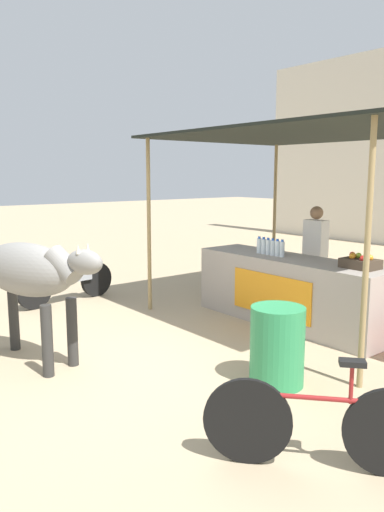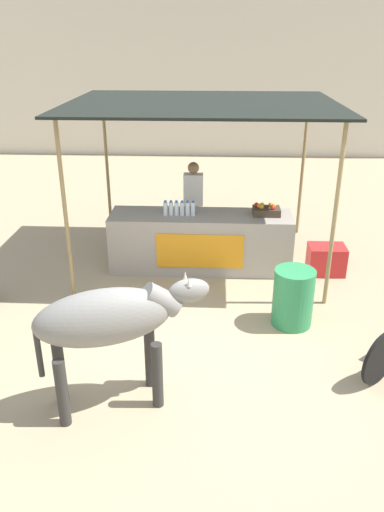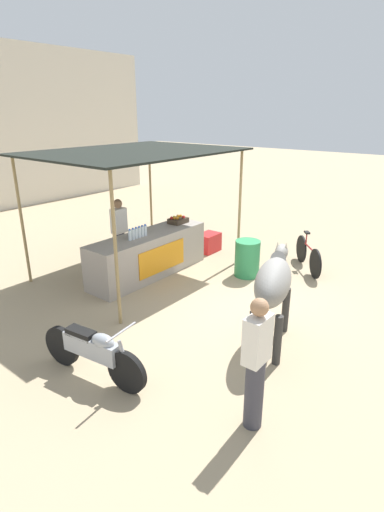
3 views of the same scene
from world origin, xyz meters
name	(u,v)px [view 2 (image 2 of 3)]	position (x,y,z in m)	size (l,w,h in m)	color
ground_plane	(195,339)	(0.00, 0.00, 0.00)	(60.00, 60.00, 0.00)	tan
building_wall_far	(211,61)	(0.00, 10.92, 2.89)	(16.00, 0.50, 5.77)	beige
stall_counter	(201,242)	(0.00, 2.20, 0.48)	(3.00, 0.82, 0.96)	#9E9389
stall_awning	(202,109)	(0.00, 2.50, 2.60)	(4.20, 3.20, 2.71)	black
water_bottle_row	(179,209)	(-0.35, 2.15, 1.07)	(0.52, 0.07, 0.25)	silver
fruit_crate	(266,210)	(1.07, 2.25, 1.03)	(0.44, 0.32, 0.18)	#3F3326
vendor_behind_counter	(193,206)	(-0.16, 2.95, 0.85)	(0.34, 0.22, 1.65)	#383842
cooler_box	(326,260)	(2.10, 2.10, 0.24)	(0.60, 0.44, 0.48)	red
water_barrel	(293,298)	(1.32, 0.46, 0.41)	(0.55, 0.55, 0.81)	#2D8C51
cow	(111,320)	(-0.80, -1.25, 1.03)	(1.83, 0.96, 1.44)	gray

